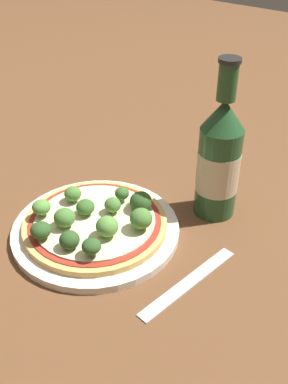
# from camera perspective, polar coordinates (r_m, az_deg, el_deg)

# --- Properties ---
(ground_plane) EXTENTS (3.00, 3.00, 0.00)m
(ground_plane) POSITION_cam_1_polar(r_m,az_deg,el_deg) (0.69, -5.49, -5.46)
(ground_plane) COLOR brown
(plate) EXTENTS (0.25, 0.25, 0.01)m
(plate) POSITION_cam_1_polar(r_m,az_deg,el_deg) (0.69, -6.30, -4.87)
(plate) COLOR silver
(plate) RESTS_ON ground_plane
(pizza) EXTENTS (0.22, 0.22, 0.01)m
(pizza) POSITION_cam_1_polar(r_m,az_deg,el_deg) (0.68, -6.40, -4.03)
(pizza) COLOR tan
(pizza) RESTS_ON plate
(broccoli_floret_0) EXTENTS (0.03, 0.03, 0.03)m
(broccoli_floret_0) POSITION_cam_1_polar(r_m,az_deg,el_deg) (0.65, -0.37, -3.39)
(broccoli_floret_0) COLOR #6B8E51
(broccoli_floret_0) RESTS_ON pizza
(broccoli_floret_1) EXTENTS (0.03, 0.03, 0.03)m
(broccoli_floret_1) POSITION_cam_1_polar(r_m,az_deg,el_deg) (0.71, -9.04, -0.24)
(broccoli_floret_1) COLOR #6B8E51
(broccoli_floret_1) RESTS_ON pizza
(broccoli_floret_2) EXTENTS (0.03, 0.03, 0.03)m
(broccoli_floret_2) POSITION_cam_1_polar(r_m,az_deg,el_deg) (0.69, -0.41, -1.24)
(broccoli_floret_2) COLOR #6B8E51
(broccoli_floret_2) RESTS_ON pizza
(broccoli_floret_3) EXTENTS (0.03, 0.03, 0.03)m
(broccoli_floret_3) POSITION_cam_1_polar(r_m,az_deg,el_deg) (0.68, -3.70, -1.80)
(broccoli_floret_3) COLOR #6B8E51
(broccoli_floret_3) RESTS_ON pizza
(broccoli_floret_4) EXTENTS (0.03, 0.03, 0.03)m
(broccoli_floret_4) POSITION_cam_1_polar(r_m,az_deg,el_deg) (0.61, -6.69, -6.86)
(broccoli_floret_4) COLOR #6B8E51
(broccoli_floret_4) RESTS_ON pizza
(broccoli_floret_5) EXTENTS (0.03, 0.03, 0.03)m
(broccoli_floret_5) POSITION_cam_1_polar(r_m,az_deg,el_deg) (0.65, -12.97, -4.76)
(broccoli_floret_5) COLOR #6B8E51
(broccoli_floret_5) RESTS_ON pizza
(broccoli_floret_6) EXTENTS (0.03, 0.03, 0.03)m
(broccoli_floret_6) POSITION_cam_1_polar(r_m,az_deg,el_deg) (0.64, -4.71, -4.39)
(broccoli_floret_6) COLOR #6B8E51
(broccoli_floret_6) RESTS_ON pizza
(broccoli_floret_7) EXTENTS (0.03, 0.03, 0.03)m
(broccoli_floret_7) POSITION_cam_1_polar(r_m,az_deg,el_deg) (0.63, -9.45, -6.03)
(broccoli_floret_7) COLOR #6B8E51
(broccoli_floret_7) RESTS_ON pizza
(broccoli_floret_8) EXTENTS (0.02, 0.02, 0.03)m
(broccoli_floret_8) POSITION_cam_1_polar(r_m,az_deg,el_deg) (0.70, -2.81, -0.18)
(broccoli_floret_8) COLOR #6B8E51
(broccoli_floret_8) RESTS_ON pizza
(broccoli_floret_9) EXTENTS (0.03, 0.03, 0.03)m
(broccoli_floret_9) POSITION_cam_1_polar(r_m,az_deg,el_deg) (0.68, -7.45, -1.91)
(broccoli_floret_9) COLOR #6B8E51
(broccoli_floret_9) RESTS_ON pizza
(broccoli_floret_10) EXTENTS (0.03, 0.03, 0.03)m
(broccoli_floret_10) POSITION_cam_1_polar(r_m,az_deg,el_deg) (0.66, -10.06, -3.23)
(broccoli_floret_10) COLOR #6B8E51
(broccoli_floret_10) RESTS_ON pizza
(broccoli_floret_11) EXTENTS (0.03, 0.03, 0.03)m
(broccoli_floret_11) POSITION_cam_1_polar(r_m,az_deg,el_deg) (0.69, -12.90, -1.89)
(broccoli_floret_11) COLOR #6B8E51
(broccoli_floret_11) RESTS_ON pizza
(beer_bottle) EXTENTS (0.07, 0.07, 0.25)m
(beer_bottle) POSITION_cam_1_polar(r_m,az_deg,el_deg) (0.69, 9.50, 4.10)
(beer_bottle) COLOR #234C28
(beer_bottle) RESTS_ON ground_plane
(fork) EXTENTS (0.04, 0.18, 0.00)m
(fork) POSITION_cam_1_polar(r_m,az_deg,el_deg) (0.62, 5.84, -11.16)
(fork) COLOR silver
(fork) RESTS_ON ground_plane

